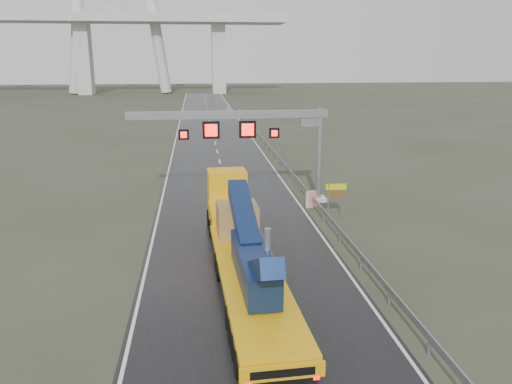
{
  "coord_description": "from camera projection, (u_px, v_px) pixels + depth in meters",
  "views": [
    {
      "loc": [
        -2.34,
        -18.7,
        10.87
      ],
      "look_at": [
        1.01,
        9.42,
        3.2
      ],
      "focal_mm": 35.0,
      "sensor_mm": 36.0,
      "label": 1
    }
  ],
  "objects": [
    {
      "name": "exit_sign_pair",
      "position": [
        336.0,
        194.0,
        34.54
      ],
      "size": [
        1.45,
        0.12,
        2.48
      ],
      "rotation": [
        0.0,
        0.0,
        -0.04
      ],
      "color": "gray",
      "rests_on": "ground"
    },
    {
      "name": "road",
      "position": [
        217.0,
        152.0,
        59.36
      ],
      "size": [
        11.0,
        200.0,
        0.02
      ],
      "primitive_type": "cube",
      "color": "black",
      "rests_on": "ground"
    },
    {
      "name": "guardrail",
      "position": [
        282.0,
        161.0,
        50.3
      ],
      "size": [
        0.2,
        140.0,
        1.4
      ],
      "primitive_type": null,
      "color": "gray",
      "rests_on": "ground"
    },
    {
      "name": "heavy_haul_truck",
      "position": [
        240.0,
        233.0,
        26.75
      ],
      "size": [
        3.49,
        19.11,
        4.46
      ],
      "rotation": [
        0.0,
        0.0,
        0.04
      ],
      "color": "#F9AE0D",
      "rests_on": "ground"
    },
    {
      "name": "sign_gantry",
      "position": [
        257.0,
        130.0,
        37.05
      ],
      "size": [
        14.9,
        1.2,
        7.42
      ],
      "color": "beige",
      "rests_on": "ground"
    },
    {
      "name": "striped_barrier",
      "position": [
        311.0,
        199.0,
        37.29
      ],
      "size": [
        0.81,
        0.65,
        1.21
      ],
      "primitive_type": "cube",
      "rotation": [
        0.0,
        0.0,
        0.44
      ],
      "color": "red",
      "rests_on": "ground"
    },
    {
      "name": "ground",
      "position": [
        259.0,
        324.0,
        21.03
      ],
      "size": [
        400.0,
        400.0,
        0.0
      ],
      "primitive_type": "plane",
      "color": "#333625",
      "rests_on": "ground"
    }
  ]
}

